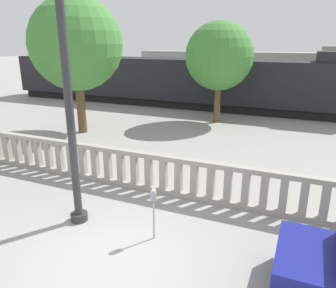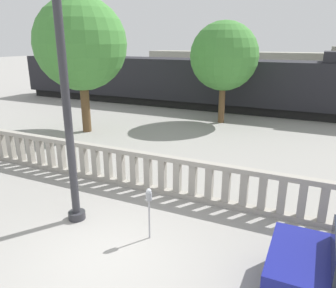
# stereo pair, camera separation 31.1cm
# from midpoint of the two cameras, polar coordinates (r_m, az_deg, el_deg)

# --- Properties ---
(ground_plane) EXTENTS (160.00, 160.00, 0.00)m
(ground_plane) POSITION_cam_midpoint_polar(r_m,az_deg,el_deg) (7.54, -11.13, -18.81)
(ground_plane) COLOR gray
(balustrade) EXTENTS (15.09, 0.24, 1.20)m
(balustrade) POSITION_cam_midpoint_polar(r_m,az_deg,el_deg) (9.77, -0.40, -5.53)
(balustrade) COLOR #9E998E
(balustrade) RESTS_ON ground
(lamppost) EXTENTS (0.43, 0.43, 6.10)m
(lamppost) POSITION_cam_midpoint_polar(r_m,az_deg,el_deg) (8.00, -17.94, 6.39)
(lamppost) COLOR #2D2D33
(lamppost) RESTS_ON ground
(parking_meter) EXTENTS (0.14, 0.14, 1.27)m
(parking_meter) POSITION_cam_midpoint_polar(r_m,az_deg,el_deg) (7.52, -3.74, -9.77)
(parking_meter) COLOR #99999E
(parking_meter) RESTS_ON ground
(train_near) EXTENTS (24.83, 2.87, 3.86)m
(train_near) POSITION_cam_midpoint_polar(r_m,az_deg,el_deg) (23.48, 0.13, 10.92)
(train_near) COLOR black
(train_near) RESTS_ON ground
(train_far) EXTENTS (21.11, 3.16, 3.95)m
(train_far) POSITION_cam_midpoint_polar(r_m,az_deg,el_deg) (35.42, 12.42, 12.85)
(train_far) COLOR black
(train_far) RESTS_ON ground
(tree_left) EXTENTS (4.37, 4.37, 6.47)m
(tree_left) POSITION_cam_midpoint_polar(r_m,az_deg,el_deg) (16.67, -16.26, 16.33)
(tree_left) COLOR brown
(tree_left) RESTS_ON ground
(tree_right) EXTENTS (3.67, 3.67, 5.48)m
(tree_right) POSITION_cam_midpoint_polar(r_m,az_deg,el_deg) (18.38, 8.41, 14.88)
(tree_right) COLOR brown
(tree_right) RESTS_ON ground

